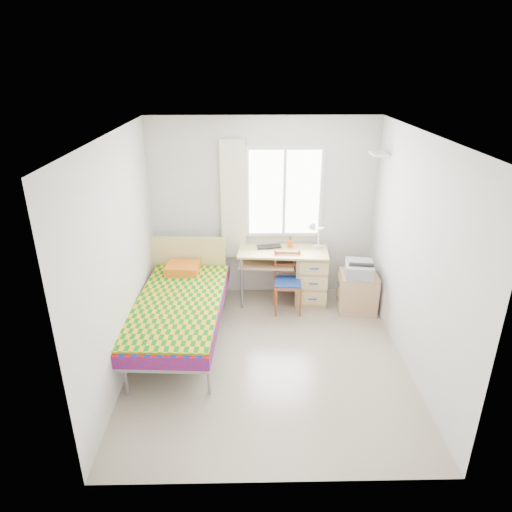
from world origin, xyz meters
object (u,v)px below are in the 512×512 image
Objects in this scene: chair at (288,278)px; bed at (180,304)px; desk at (306,273)px; printer at (359,269)px; cabinet at (357,292)px.

bed is at bearing -150.49° from chair.
printer is (0.68, -0.34, 0.23)m from desk.
chair is 1.79× the size of printer.
desk is at bearing 159.21° from cabinet.
bed is 1.95m from desk.
bed reaches higher than printer.
printer is at bearing -112.81° from cabinet.
desk is 2.34× the size of cabinet.
chair is at bearing -174.97° from printer.
bed is 4.82× the size of printer.
desk is 0.79m from printer.
cabinet is (0.69, -0.32, -0.15)m from desk.
cabinet is 1.16× the size of printer.
desk is 2.72× the size of printer.
desk is at bearing 33.23° from bed.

